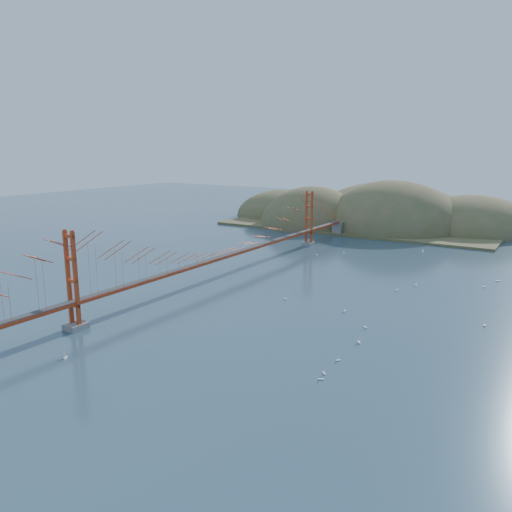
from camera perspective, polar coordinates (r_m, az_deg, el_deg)
The scene contains 19 objects.
ground at distance 83.06m, azimuth -3.36°, elevation -2.14°, with size 320.00×320.00×0.00m, color #304C60.
bridge at distance 81.74m, azimuth -3.34°, elevation 2.65°, with size 2.20×94.40×12.00m.
far_headlands at distance 142.48m, azimuth 13.80°, elevation 3.62°, with size 84.00×58.00×25.00m.
sailboat_2 at distance 48.27m, azimuth 7.79°, elevation -13.06°, with size 0.59×0.59×0.61m.
sailboat_6 at distance 60.40m, azimuth 12.38°, elevation -7.90°, with size 0.65×0.65×0.69m.
sailboat_1 at distance 69.82m, azimuth 3.33°, elevation -4.84°, with size 0.62×0.62×0.65m.
sailboat_14 at distance 80.36m, azimuth 17.84°, elevation -3.12°, with size 0.47×0.58×0.68m.
sailboat_10 at distance 54.56m, azimuth -20.96°, elevation -10.70°, with size 0.62×0.62×0.70m.
sailboat_3 at distance 98.38m, azimuth 6.98°, elevation 0.17°, with size 0.65×0.65×0.69m.
sailboat_4 at distance 76.68m, azimuth 15.82°, elevation -3.73°, with size 0.49×0.51×0.57m.
sailboat_8 at distance 87.68m, azimuth 25.87°, elevation -2.50°, with size 0.69×0.69×0.75m.
sailboat_12 at distance 100.95m, azimuth 10.00°, elevation 0.38°, with size 0.60×0.53×0.69m.
sailboat_13 at distance 51.17m, azimuth 9.38°, elevation -11.60°, with size 0.53×0.53×0.56m.
sailboat_15 at distance 106.56m, azimuth 18.51°, elevation 0.55°, with size 0.48×0.58×0.68m.
sailboat_7 at distance 83.14m, azimuth 24.66°, elevation -3.16°, with size 0.58×0.58×0.63m.
sailboat_5 at distance 65.58m, azimuth 24.69°, elevation -7.15°, with size 0.50×0.52×0.58m.
sailboat_0 at distance 65.77m, azimuth 10.15°, elevation -6.11°, with size 0.47×0.58×0.67m.
sailboat_extra_0 at distance 55.91m, azimuth 11.69°, elevation -9.54°, with size 0.68×0.68×0.73m.
sailboat_extra_1 at distance 47.16m, azimuth 7.44°, elevation -13.69°, with size 0.55×0.55×0.60m.
Camera 1 is at (47.33, -65.03, 20.76)m, focal length 35.00 mm.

